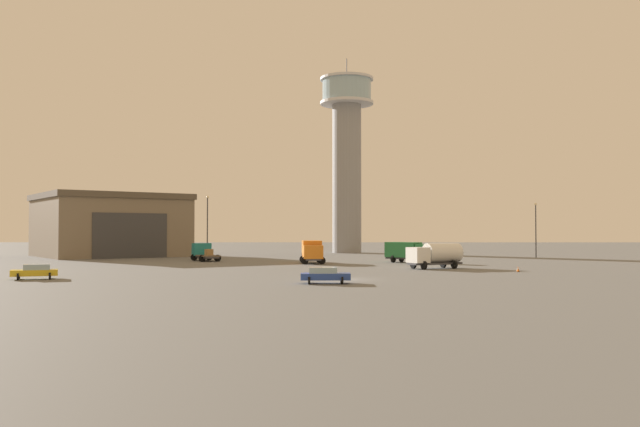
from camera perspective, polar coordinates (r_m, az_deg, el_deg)
The scene contains 12 objects.
ground_plane at distance 60.86m, azimuth 1.94°, elevation -5.69°, with size 400.00×400.00×0.00m, color #60605E.
control_tower at distance 136.34m, azimuth 2.32°, elevation 5.68°, with size 10.89×10.89×39.91m.
hangar at distance 122.31m, azimuth -17.63°, elevation -0.98°, with size 31.63×31.42×10.83m.
truck_flatbed_teal at distance 99.98m, azimuth -9.98°, elevation -3.31°, with size 5.27×7.10×2.61m.
truck_box_orange at distance 90.44m, azimuth -0.68°, elevation -3.24°, with size 3.66×6.49×3.10m.
truck_box_green at distance 93.41m, azimuth 7.71°, elevation -3.22°, with size 6.92×6.32×2.85m.
truck_fuel_tanker_white at distance 79.21m, azimuth 9.95°, elevation -3.49°, with size 6.96×5.06×3.00m.
car_yellow at distance 66.23m, azimuth -23.33°, elevation -4.58°, with size 4.40×3.21×1.37m.
car_blue at distance 55.92m, azimuth 0.41°, elevation -5.29°, with size 4.21×2.36×1.37m.
light_post_north at distance 116.28m, azimuth 18.09°, elevation -0.96°, with size 0.44×0.44×9.16m.
light_post_centre at distance 107.41m, azimuth -9.67°, elevation -0.71°, with size 0.44×0.44×10.09m.
traffic_cone_near_left at distance 74.97m, azimuth 16.68°, elevation -4.62°, with size 0.36×0.36×0.59m.
Camera 1 is at (-1.35, -60.68, 4.41)m, focal length 37.16 mm.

